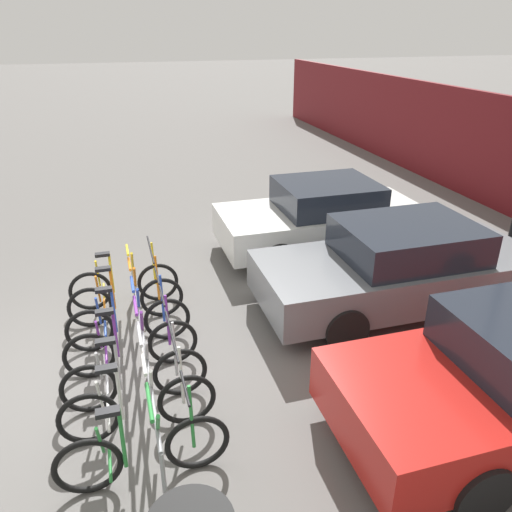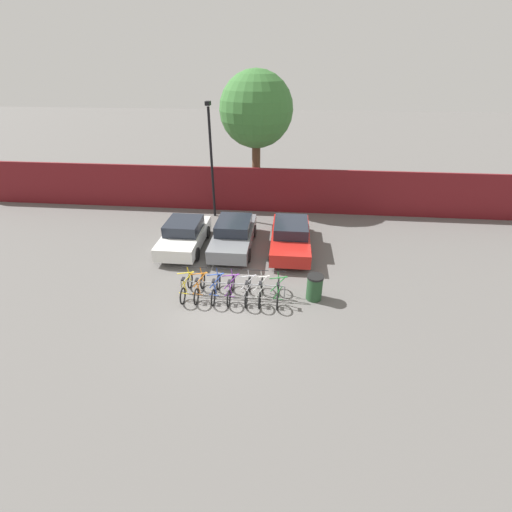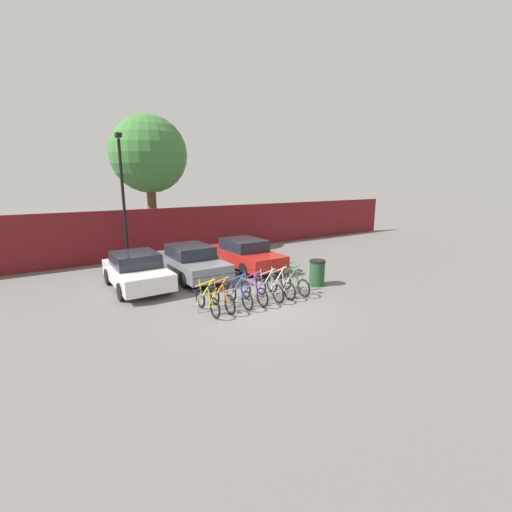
{
  "view_description": "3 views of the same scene",
  "coord_description": "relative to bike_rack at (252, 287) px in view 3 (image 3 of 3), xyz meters",
  "views": [
    {
      "loc": [
        5.68,
        0.56,
        4.13
      ],
      "look_at": [
        -0.57,
        2.4,
        1.1
      ],
      "focal_mm": 35.0,
      "sensor_mm": 36.0,
      "label": 1
    },
    {
      "loc": [
        2.12,
        -10.13,
        8.03
      ],
      "look_at": [
        0.92,
        2.31,
        0.89
      ],
      "focal_mm": 24.0,
      "sensor_mm": 36.0,
      "label": 2
    },
    {
      "loc": [
        -6.0,
        -8.85,
        4.11
      ],
      "look_at": [
        1.57,
        2.56,
        1.09
      ],
      "focal_mm": 24.0,
      "sensor_mm": 36.0,
      "label": 3
    }
  ],
  "objects": [
    {
      "name": "ground_plane",
      "position": [
        -0.15,
        -0.68,
        -0.49
      ],
      "size": [
        120.0,
        120.0,
        0.0
      ],
      "primitive_type": "plane",
      "color": "#605E5B"
    },
    {
      "name": "lamp_post",
      "position": [
        -2.29,
        7.83,
        3.0
      ],
      "size": [
        0.24,
        0.44,
        6.26
      ],
      "color": "black",
      "rests_on": "ground"
    },
    {
      "name": "trash_bin",
      "position": [
        3.17,
        0.11,
        0.03
      ],
      "size": [
        0.63,
        0.63,
        1.03
      ],
      "color": "#234728",
      "rests_on": "ground"
    },
    {
      "name": "bicycle_blue",
      "position": [
        -0.62,
        -0.15,
        -0.11
      ],
      "size": [
        0.68,
        1.71,
        1.05
      ],
      "rotation": [
        0.0,
        0.0,
        -0.03
      ],
      "color": "black",
      "rests_on": "ground"
    },
    {
      "name": "bicycle_purple",
      "position": [
        -0.03,
        -0.15,
        -0.11
      ],
      "size": [
        0.68,
        1.71,
        1.05
      ],
      "rotation": [
        0.0,
        0.0,
        -0.07
      ],
      "color": "black",
      "rests_on": "ground"
    },
    {
      "name": "bike_rack",
      "position": [
        0.0,
        0.0,
        0.0
      ],
      "size": [
        4.11,
        0.04,
        0.57
      ],
      "color": "gray",
      "rests_on": "ground"
    },
    {
      "name": "car_white",
      "position": [
        -2.93,
        3.73,
        0.2
      ],
      "size": [
        1.91,
        3.99,
        1.4
      ],
      "color": "silver",
      "rests_on": "ground"
    },
    {
      "name": "bicycle_yellow",
      "position": [
        -1.78,
        -0.15,
        -0.11
      ],
      "size": [
        0.68,
        1.71,
        1.05
      ],
      "rotation": [
        0.0,
        0.0,
        0.01
      ],
      "color": "black",
      "rests_on": "ground"
    },
    {
      "name": "car_grey",
      "position": [
        -0.55,
        4.01,
        0.2
      ],
      "size": [
        1.91,
        4.41,
        1.4
      ],
      "color": "slate",
      "rests_on": "ground"
    },
    {
      "name": "car_red",
      "position": [
        2.21,
        4.07,
        0.2
      ],
      "size": [
        1.91,
        4.54,
        1.4
      ],
      "color": "red",
      "rests_on": "ground"
    },
    {
      "name": "bicycle_orange",
      "position": [
        -1.26,
        -0.15,
        -0.11
      ],
      "size": [
        0.68,
        1.71,
        1.05
      ],
      "rotation": [
        0.0,
        0.0,
        -0.03
      ],
      "color": "black",
      "rests_on": "ground"
    },
    {
      "name": "bicycle_silver",
      "position": [
        0.62,
        -0.15,
        -0.11
      ],
      "size": [
        0.68,
        1.71,
        1.05
      ],
      "rotation": [
        0.0,
        0.0,
        0.0
      ],
      "color": "black",
      "rests_on": "ground"
    },
    {
      "name": "tree_behind_hoarding",
      "position": [
        -0.08,
        10.62,
        5.03
      ],
      "size": [
        4.3,
        4.3,
        7.72
      ],
      "color": "brown",
      "rests_on": "ground"
    },
    {
      "name": "bicycle_white",
      "position": [
        1.13,
        -0.15,
        -0.11
      ],
      "size": [
        0.68,
        1.71,
        1.05
      ],
      "rotation": [
        0.0,
        0.0,
        -0.07
      ],
      "color": "black",
      "rests_on": "ground"
    },
    {
      "name": "hoarding_wall",
      "position": [
        -0.15,
        8.82,
        0.83
      ],
      "size": [
        36.0,
        0.16,
        2.65
      ],
      "primitive_type": "cube",
      "color": "maroon",
      "rests_on": "ground"
    },
    {
      "name": "bicycle_green",
      "position": [
        1.78,
        -0.15,
        -0.11
      ],
      "size": [
        0.68,
        1.71,
        1.05
      ],
      "rotation": [
        0.0,
        0.0,
        -0.01
      ],
      "color": "black",
      "rests_on": "ground"
    }
  ]
}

